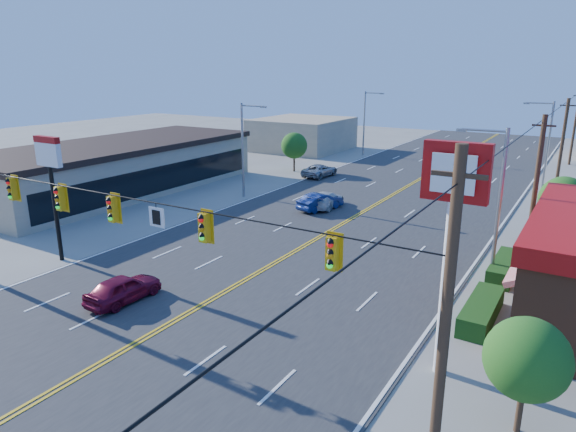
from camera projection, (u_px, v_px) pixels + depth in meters
The scene contains 21 objects.
ground at pixel (145, 339), 21.22m from camera, with size 160.00×160.00×0.00m, color gray.
road at pixel (349, 220), 37.62m from camera, with size 20.00×120.00×0.06m, color #2D2D30.
signal_span at pixel (133, 226), 19.92m from camera, with size 24.32×0.34×9.00m.
kfc_pylon at pixel (452, 214), 17.32m from camera, with size 2.20×0.36×8.50m.
strip_mall at pixel (118, 166), 46.35m from camera, with size 10.40×26.40×4.40m.
pizza_hut_sign at pixel (51, 173), 28.55m from camera, with size 1.90×0.30×6.85m.
streetlight_se at pixel (496, 196), 26.05m from camera, with size 2.55×0.25×8.00m.
streetlight_ne at pixel (546, 141), 45.74m from camera, with size 2.55×0.25×8.00m.
streetlight_sw at pixel (244, 145), 43.40m from camera, with size 2.55×0.25×8.00m.
streetlight_nw at pixel (366, 120), 64.73m from camera, with size 2.55×0.25×8.00m.
utility_pole_near at pixel (535, 190), 28.72m from camera, with size 0.28×0.28×8.40m, color #47301E.
utility_pole_mid at pixel (561, 149), 43.49m from camera, with size 0.28×0.28×8.40m, color #47301E.
utility_pole_far at pixel (574, 128), 58.25m from camera, with size 0.28×0.28×8.40m, color #47301E.
tree_kfc_rear at pixel (563, 200), 31.70m from camera, with size 2.94×2.94×4.41m.
tree_kfc_front at pixel (527, 359), 15.16m from camera, with size 2.52×2.52×3.78m.
tree_west at pixel (294, 146), 54.83m from camera, with size 2.80×2.80×4.20m.
bld_west_far at pixel (302, 134), 70.00m from camera, with size 11.00×12.00×4.20m, color tan.
car_magenta at pixel (123, 289), 24.41m from camera, with size 1.54×3.83×1.31m, color maroon.
car_blue at pixel (320, 202), 40.22m from camera, with size 1.39×3.99×1.32m, color navy.
car_white at pixel (326, 200), 40.97m from camera, with size 1.76×4.32×1.25m, color silver.
car_silver at pixel (320, 171), 52.56m from camera, with size 2.09×4.54×1.26m, color #9E9FA2.
Camera 1 is at (14.92, -13.11, 10.81)m, focal length 32.00 mm.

